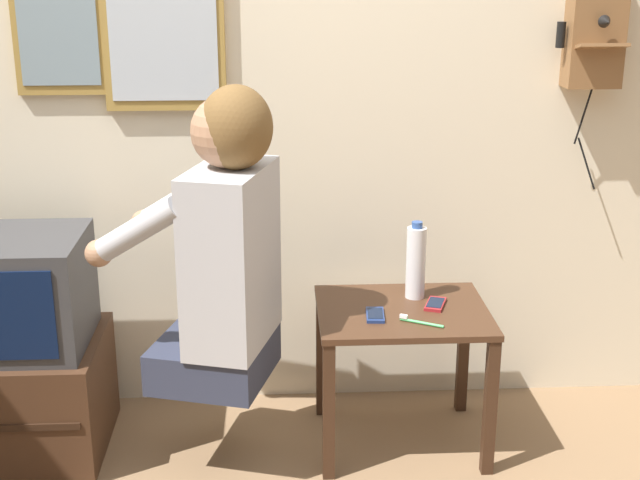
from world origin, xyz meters
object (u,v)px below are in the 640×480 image
Objects in this scene: cell_phone_spare at (435,304)px; wall_mirror at (162,4)px; person at (224,243)px; wall_phone_antique at (595,27)px; cell_phone_held at (375,315)px; toothbrush at (418,322)px; framed_picture at (58,23)px; water_bottle at (416,262)px.

wall_mirror is at bearing 179.89° from cell_phone_spare.
person is 1.52m from wall_phone_antique.
cell_phone_held is at bearing -30.63° from wall_mirror.
wall_phone_antique is 5.95× the size of toothbrush.
person is 0.89m from wall_mirror.
toothbrush is at bearing -22.14° from framed_picture.
framed_picture is 1.76× the size of water_bottle.
person is at bearing -149.53° from cell_phone_spare.
framed_picture is 1.50m from water_bottle.
cell_phone_spare is (1.30, -0.34, -0.94)m from framed_picture.
person is 7.08× the size of toothbrush.
toothbrush is (-0.67, -0.45, -0.92)m from wall_phone_antique.
wall_phone_antique is 1.28m from cell_phone_held.
wall_mirror is 5.40× the size of cell_phone_spare.
framed_picture reaches higher than cell_phone_held.
cell_phone_held is 0.24m from cell_phone_spare.
cell_phone_spare is (0.94, -0.34, -1.00)m from wall_mirror.
wall_phone_antique is 2.96× the size of water_bottle.
water_bottle reaches higher than cell_phone_held.
wall_mirror is (-1.52, 0.04, 0.08)m from wall_phone_antique.
wall_phone_antique is at bearing 18.06° from water_bottle.
water_bottle is at bearing 50.97° from cell_phone_held.
toothbrush is (0.85, -0.49, -1.00)m from wall_mirror.
wall_phone_antique is 1.68× the size of framed_picture.
framed_picture is at bearing 66.59° from person.
person is 0.79m from cell_phone_spare.
person is 2.00× the size of framed_picture.
wall_mirror is (0.36, -0.00, 0.06)m from framed_picture.
cell_phone_spare is 0.49× the size of water_bottle.
wall_mirror reaches higher than cell_phone_held.
person is at bearing -161.64° from wall_phone_antique.
water_bottle is (-0.06, 0.09, 0.13)m from cell_phone_spare.
toothbrush is at bearing -146.13° from wall_phone_antique.
wall_phone_antique is 1.13× the size of wall_mirror.
wall_phone_antique is 1.52m from wall_mirror.
framed_picture is 1.49m from cell_phone_held.
water_bottle is (0.66, 0.22, -0.16)m from person.
wall_phone_antique is at bearing 46.54° from cell_phone_spare.
cell_phone_held is 0.91× the size of toothbrush.
wall_phone_antique is at bearing 29.60° from cell_phone_held.
wall_mirror reaches higher than person.
person reaches higher than toothbrush.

